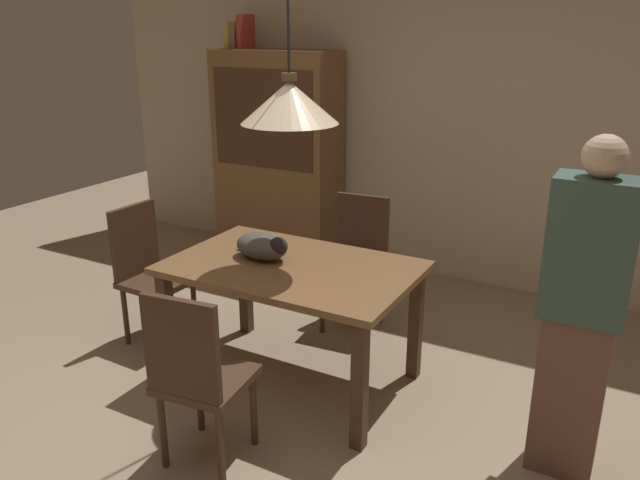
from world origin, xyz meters
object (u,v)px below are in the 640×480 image
object	(u,v)px
hutch_bookcase	(278,162)
book_brown_thick	(240,35)
book_yellow_short	(233,38)
pendant_lamp	(289,102)
dining_table	(292,281)
chair_far_back	(357,256)
cat_sleeping	(263,246)
book_red_tall	(246,32)
person_standing	(581,315)
chair_left_side	(148,268)
chair_near_front	(197,373)

from	to	relation	value
hutch_bookcase	book_brown_thick	distance (m)	1.13
book_yellow_short	pendant_lamp	bearing A→B (deg)	-47.01
dining_table	pendant_lamp	distance (m)	1.01
chair_far_back	book_brown_thick	size ratio (longest dim) A/B	3.88
cat_sleeping	hutch_bookcase	bearing A→B (deg)	120.11
book_red_tall	person_standing	distance (m)	3.75
book_yellow_short	book_brown_thick	size ratio (longest dim) A/B	0.83
book_yellow_short	chair_left_side	bearing A→B (deg)	-73.56
dining_table	person_standing	xyz separation A→B (m)	(1.54, -0.05, 0.17)
cat_sleeping	dining_table	bearing A→B (deg)	-0.91
book_yellow_short	book_brown_thick	world-z (taller)	book_brown_thick
book_brown_thick	book_red_tall	distance (m)	0.07
pendant_lamp	person_standing	xyz separation A→B (m)	(1.54, -0.05, -0.84)
chair_near_front	cat_sleeping	distance (m)	0.96
dining_table	person_standing	distance (m)	1.55
hutch_bookcase	chair_left_side	bearing A→B (deg)	-86.96
hutch_bookcase	book_red_tall	size ratio (longest dim) A/B	6.61
book_yellow_short	book_red_tall	bearing A→B (deg)	0.00
hutch_bookcase	book_yellow_short	distance (m)	1.13
chair_left_side	book_brown_thick	distance (m)	2.33
chair_near_front	person_standing	size ratio (longest dim) A/B	0.57
dining_table	chair_far_back	world-z (taller)	chair_far_back
chair_near_front	book_yellow_short	world-z (taller)	book_yellow_short
book_brown_thick	chair_left_side	bearing A→B (deg)	-75.64
book_yellow_short	dining_table	bearing A→B (deg)	-47.01
chair_left_side	book_brown_thick	size ratio (longest dim) A/B	3.88
chair_near_front	chair_left_side	xyz separation A→B (m)	(-1.14, 0.88, 0.00)
chair_far_back	book_yellow_short	distance (m)	2.35
dining_table	book_yellow_short	world-z (taller)	book_yellow_short
chair_left_side	book_red_tall	distance (m)	2.34
chair_far_back	chair_near_front	bearing A→B (deg)	-89.50
dining_table	chair_left_side	size ratio (longest dim) A/B	1.51
cat_sleeping	book_brown_thick	size ratio (longest dim) A/B	1.64
hutch_bookcase	dining_table	bearing A→B (deg)	-55.36
hutch_bookcase	person_standing	bearing A→B (deg)	-33.34
person_standing	chair_left_side	bearing A→B (deg)	178.87
chair_near_front	hutch_bookcase	world-z (taller)	hutch_bookcase
cat_sleeping	person_standing	world-z (taller)	person_standing
dining_table	book_brown_thick	size ratio (longest dim) A/B	5.83
chair_near_front	book_yellow_short	xyz separation A→B (m)	(-1.66, 2.65, 1.43)
person_standing	chair_near_front	bearing A→B (deg)	-151.64
hutch_bookcase	person_standing	size ratio (longest dim) A/B	1.14
chair_left_side	book_brown_thick	world-z (taller)	book_brown_thick
pendant_lamp	book_brown_thick	world-z (taller)	pendant_lamp
cat_sleeping	book_yellow_short	xyz separation A→B (m)	(-1.45, 1.77, 1.11)
chair_near_front	book_brown_thick	distance (m)	3.41
cat_sleeping	book_yellow_short	world-z (taller)	book_yellow_short
book_red_tall	cat_sleeping	bearing A→B (deg)	-53.32
cat_sleeping	book_brown_thick	world-z (taller)	book_brown_thick
dining_table	chair_far_back	bearing A→B (deg)	90.41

